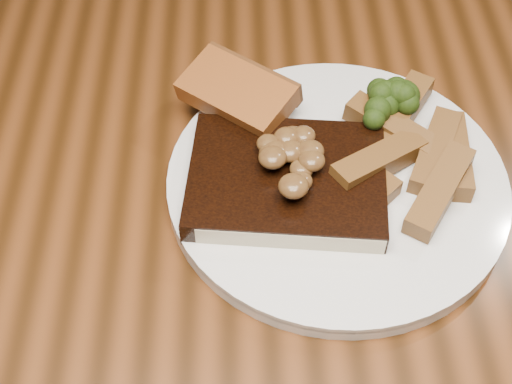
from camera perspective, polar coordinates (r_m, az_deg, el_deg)
dining_table at (r=0.69m, az=-0.60°, el=-5.65°), size 1.60×0.90×0.75m
chair_far at (r=1.27m, az=6.70°, el=14.89°), size 0.50×0.50×0.89m
plate at (r=0.62m, az=6.46°, el=0.62°), size 0.34×0.34×0.01m
steak at (r=0.60m, az=2.46°, el=0.87°), size 0.17×0.14×0.02m
steak_bone at (r=0.56m, az=2.73°, el=-3.70°), size 0.15×0.03×0.02m
mushroom_pile at (r=0.58m, az=2.48°, el=3.01°), size 0.07×0.07×0.03m
garlic_bread at (r=0.66m, az=-1.52°, el=6.68°), size 0.11×0.10×0.02m
potato_wedges at (r=0.63m, az=11.82°, el=2.67°), size 0.12×0.12×0.02m
broccoli_cluster at (r=0.66m, az=10.57°, el=7.12°), size 0.07×0.07×0.04m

